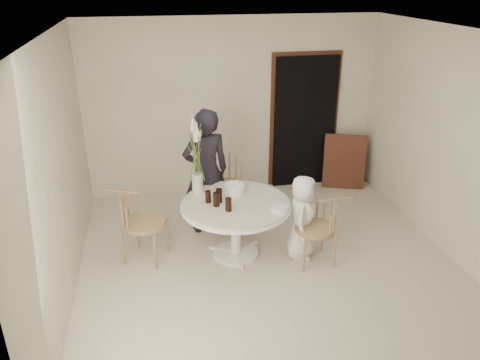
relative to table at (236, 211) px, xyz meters
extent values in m
plane|color=beige|center=(0.35, -0.25, -0.62)|extent=(4.50, 4.50, 0.00)
plane|color=silver|center=(0.35, -0.25, 2.08)|extent=(4.50, 4.50, 0.00)
plane|color=beige|center=(0.35, 2.00, 0.73)|extent=(4.50, 0.00, 4.50)
plane|color=beige|center=(0.35, -2.50, 0.73)|extent=(4.50, 0.00, 4.50)
plane|color=beige|center=(-1.90, -0.25, 0.73)|extent=(0.00, 4.50, 4.50)
plane|color=beige|center=(2.60, -0.25, 0.73)|extent=(0.00, 4.50, 4.50)
cube|color=black|center=(1.50, 1.94, 0.43)|extent=(1.00, 0.10, 2.10)
cube|color=#5B281F|center=(1.50, 1.98, 0.49)|extent=(1.12, 0.03, 2.22)
cylinder|color=white|center=(0.00, 0.00, -0.60)|extent=(0.56, 0.56, 0.04)
cylinder|color=white|center=(0.00, 0.00, -0.27)|extent=(0.12, 0.12, 0.65)
cylinder|color=white|center=(0.00, 0.00, 0.07)|extent=(1.33, 1.33, 0.03)
cylinder|color=white|center=(0.00, 0.00, 0.09)|extent=(1.30, 1.30, 0.04)
cube|color=#5B281F|center=(2.12, 1.66, -0.18)|extent=(0.69, 0.40, 0.88)
cylinder|color=tan|center=(-0.20, 0.69, -0.37)|extent=(0.03, 0.03, 0.50)
cylinder|color=tan|center=(0.25, 0.68, -0.37)|extent=(0.03, 0.03, 0.50)
cylinder|color=tan|center=(-0.19, 1.13, -0.37)|extent=(0.03, 0.03, 0.50)
cylinder|color=tan|center=(0.26, 1.12, -0.37)|extent=(0.03, 0.03, 0.50)
cylinder|color=tan|center=(0.03, 0.90, -0.09)|extent=(0.55, 0.55, 0.06)
cylinder|color=tan|center=(0.71, -0.14, -0.40)|extent=(0.03, 0.03, 0.43)
cylinder|color=tan|center=(0.71, -0.52, -0.40)|extent=(0.03, 0.03, 0.43)
cylinder|color=tan|center=(1.09, -0.13, -0.40)|extent=(0.03, 0.03, 0.43)
cylinder|color=tan|center=(1.10, -0.51, -0.40)|extent=(0.03, 0.03, 0.43)
cylinder|color=tan|center=(0.90, -0.32, -0.17)|extent=(0.48, 0.48, 0.05)
cylinder|color=tan|center=(-0.99, -0.13, -0.38)|extent=(0.03, 0.03, 0.47)
cylinder|color=tan|center=(-0.82, 0.25, -0.38)|extent=(0.03, 0.03, 0.47)
cylinder|color=tan|center=(-1.37, 0.04, -0.38)|extent=(0.03, 0.03, 0.47)
cylinder|color=tan|center=(-1.20, 0.42, -0.38)|extent=(0.03, 0.03, 0.47)
cylinder|color=tan|center=(-1.10, 0.15, -0.13)|extent=(0.52, 0.52, 0.05)
imported|color=black|center=(-0.26, 0.72, 0.24)|extent=(0.69, 0.52, 1.71)
imported|color=white|center=(0.78, -0.18, -0.08)|extent=(0.53, 0.62, 1.07)
cylinder|color=white|center=(0.03, 0.25, 0.17)|extent=(0.25, 0.25, 0.12)
cylinder|color=beige|center=(0.03, 0.25, 0.26)|extent=(0.01, 0.01, 0.05)
cylinder|color=beige|center=(0.07, 0.28, 0.26)|extent=(0.01, 0.01, 0.05)
cylinder|color=beige|center=(-0.01, 0.27, 0.26)|extent=(0.01, 0.01, 0.05)
cylinder|color=black|center=(-0.24, -0.04, 0.20)|extent=(0.09, 0.09, 0.17)
cylinder|color=black|center=(-0.12, -0.19, 0.20)|extent=(0.08, 0.08, 0.16)
cylinder|color=black|center=(-0.32, 0.07, 0.19)|extent=(0.08, 0.08, 0.15)
cylinder|color=black|center=(-0.19, 0.05, 0.20)|extent=(0.10, 0.10, 0.17)
cylinder|color=white|center=(0.46, -0.31, 0.14)|extent=(0.22, 0.22, 0.05)
cylinder|color=silver|center=(-0.41, 0.36, 0.24)|extent=(0.14, 0.14, 0.26)
cylinder|color=#4D692D|center=(-0.38, 0.36, 0.56)|extent=(0.01, 0.01, 0.64)
cone|color=white|center=(-0.38, 0.36, 0.88)|extent=(0.06, 0.06, 0.16)
cylinder|color=#4D692D|center=(-0.40, 0.39, 0.59)|extent=(0.01, 0.01, 0.70)
cone|color=white|center=(-0.40, 0.39, 0.94)|extent=(0.06, 0.06, 0.16)
cylinder|color=#4D692D|center=(-0.43, 0.39, 0.62)|extent=(0.01, 0.01, 0.75)
cone|color=white|center=(-0.43, 0.39, 0.99)|extent=(0.06, 0.06, 0.16)
cylinder|color=#4D692D|center=(-0.44, 0.36, 0.64)|extent=(0.01, 0.01, 0.81)
cone|color=white|center=(-0.44, 0.36, 1.05)|extent=(0.06, 0.06, 0.16)
cylinder|color=#4D692D|center=(-0.43, 0.34, 0.56)|extent=(0.01, 0.01, 0.64)
cone|color=white|center=(-0.43, 0.34, 0.88)|extent=(0.06, 0.06, 0.16)
cylinder|color=#4D692D|center=(-0.40, 0.34, 0.59)|extent=(0.01, 0.01, 0.70)
cone|color=white|center=(-0.40, 0.34, 0.94)|extent=(0.06, 0.06, 0.16)
camera|label=1|loc=(-0.95, -4.91, 2.63)|focal=35.00mm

